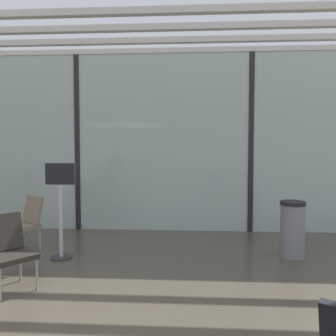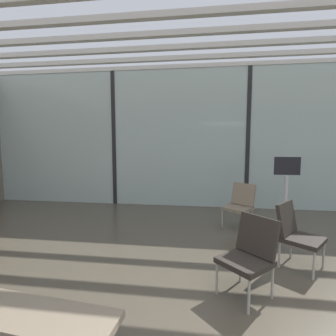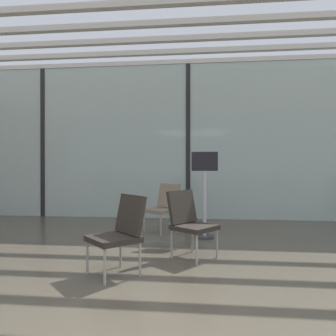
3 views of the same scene
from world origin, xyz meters
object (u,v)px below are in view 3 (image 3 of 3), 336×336
at_px(lounge_chair_1, 189,219).
at_px(lounge_chair_4, 120,229).
at_px(lounge_chair_0, 164,205).
at_px(parked_airplane, 223,138).
at_px(info_sign, 205,197).

distance_m(lounge_chair_1, lounge_chair_4, 1.04).
xyz_separation_m(lounge_chair_0, lounge_chair_1, (0.52, -1.53, 0.00)).
xyz_separation_m(parked_airplane, lounge_chair_1, (-0.99, -7.80, -1.79)).
xyz_separation_m(lounge_chair_1, lounge_chair_4, (-0.74, -0.74, 0.00)).
relative_size(lounge_chair_0, lounge_chair_4, 1.00).
height_order(lounge_chair_1, lounge_chair_4, same).
bearing_deg(info_sign, lounge_chair_0, 152.06).
distance_m(parked_airplane, lounge_chair_0, 6.69).
relative_size(parked_airplane, lounge_chair_1, 16.70).
height_order(parked_airplane, lounge_chair_1, parked_airplane).
bearing_deg(lounge_chair_4, info_sign, 108.74).
bearing_deg(lounge_chair_1, info_sign, 27.34).
height_order(lounge_chair_4, info_sign, info_sign).
bearing_deg(lounge_chair_0, lounge_chair_1, -34.41).
bearing_deg(info_sign, lounge_chair_1, -100.68).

